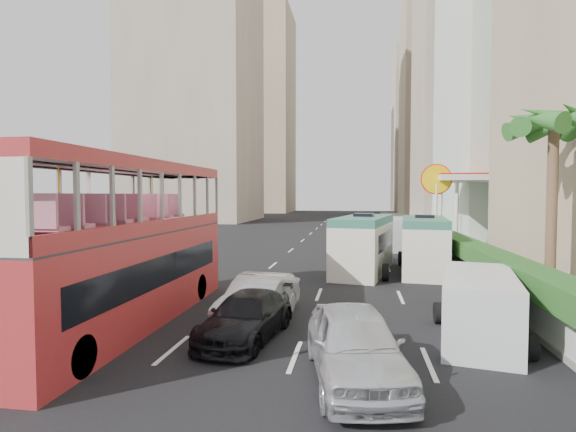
% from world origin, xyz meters
% --- Properties ---
extents(ground_plane, '(200.00, 200.00, 0.00)m').
position_xyz_m(ground_plane, '(0.00, 0.00, 0.00)').
color(ground_plane, black).
rests_on(ground_plane, ground).
extents(double_decker_bus, '(2.50, 11.00, 5.06)m').
position_xyz_m(double_decker_bus, '(-6.00, 0.00, 2.53)').
color(double_decker_bus, '#BA2C2D').
rests_on(double_decker_bus, ground).
extents(car_silver_lane_a, '(2.10, 4.53, 1.44)m').
position_xyz_m(car_silver_lane_a, '(-1.97, 0.97, 0.00)').
color(car_silver_lane_a, silver).
rests_on(car_silver_lane_a, ground).
extents(car_silver_lane_b, '(2.68, 4.89, 1.58)m').
position_xyz_m(car_silver_lane_b, '(1.07, -3.18, 0.00)').
color(car_silver_lane_b, silver).
rests_on(car_silver_lane_b, ground).
extents(car_black, '(2.34, 4.48, 1.24)m').
position_xyz_m(car_black, '(-1.93, -0.81, 0.00)').
color(car_black, black).
rests_on(car_black, ground).
extents(van_asset, '(2.62, 5.21, 1.42)m').
position_xyz_m(van_asset, '(0.75, 16.79, 0.00)').
color(van_asset, silver).
rests_on(van_asset, ground).
extents(minibus_near, '(3.41, 6.83, 2.89)m').
position_xyz_m(minibus_near, '(1.44, 10.46, 1.45)').
color(minibus_near, silver).
rests_on(minibus_near, ground).
extents(minibus_far, '(2.81, 6.56, 2.82)m').
position_xyz_m(minibus_far, '(4.53, 10.98, 1.41)').
color(minibus_far, silver).
rests_on(minibus_far, ground).
extents(panel_van_near, '(2.72, 4.84, 1.83)m').
position_xyz_m(panel_van_near, '(4.44, 0.09, 0.91)').
color(panel_van_near, silver).
rests_on(panel_van_near, ground).
extents(panel_van_far, '(3.32, 6.01, 2.27)m').
position_xyz_m(panel_van_far, '(4.05, 21.24, 1.14)').
color(panel_van_far, silver).
rests_on(panel_van_far, ground).
extents(sidewalk, '(6.00, 120.00, 0.18)m').
position_xyz_m(sidewalk, '(9.00, 25.00, 0.09)').
color(sidewalk, '#99968C').
rests_on(sidewalk, ground).
extents(kerb_wall, '(0.30, 44.00, 1.00)m').
position_xyz_m(kerb_wall, '(6.20, 14.00, 0.68)').
color(kerb_wall, silver).
rests_on(kerb_wall, sidewalk).
extents(hedge, '(1.10, 44.00, 0.70)m').
position_xyz_m(hedge, '(6.20, 14.00, 1.53)').
color(hedge, '#2D6626').
rests_on(hedge, kerb_wall).
extents(palm_tree, '(0.36, 0.36, 6.40)m').
position_xyz_m(palm_tree, '(7.80, 4.00, 3.38)').
color(palm_tree, brown).
rests_on(palm_tree, sidewalk).
extents(shell_station, '(6.50, 8.00, 5.50)m').
position_xyz_m(shell_station, '(10.00, 23.00, 2.75)').
color(shell_station, silver).
rests_on(shell_station, ground).
extents(tower_mid, '(16.00, 16.00, 50.00)m').
position_xyz_m(tower_mid, '(18.00, 58.00, 25.00)').
color(tower_mid, '#B7A490').
rests_on(tower_mid, ground).
extents(tower_far_a, '(14.00, 14.00, 44.00)m').
position_xyz_m(tower_far_a, '(17.00, 82.00, 22.00)').
color(tower_far_a, tan).
rests_on(tower_far_a, ground).
extents(tower_far_b, '(14.00, 14.00, 40.00)m').
position_xyz_m(tower_far_b, '(17.00, 104.00, 20.00)').
color(tower_far_b, '#B7A490').
rests_on(tower_far_b, ground).
extents(tower_left_a, '(18.00, 18.00, 52.00)m').
position_xyz_m(tower_left_a, '(-24.00, 55.00, 26.00)').
color(tower_left_a, '#B7A490').
rests_on(tower_left_a, ground).
extents(tower_left_b, '(16.00, 16.00, 46.00)m').
position_xyz_m(tower_left_b, '(-22.00, 90.00, 23.00)').
color(tower_left_b, tan).
rests_on(tower_left_b, ground).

